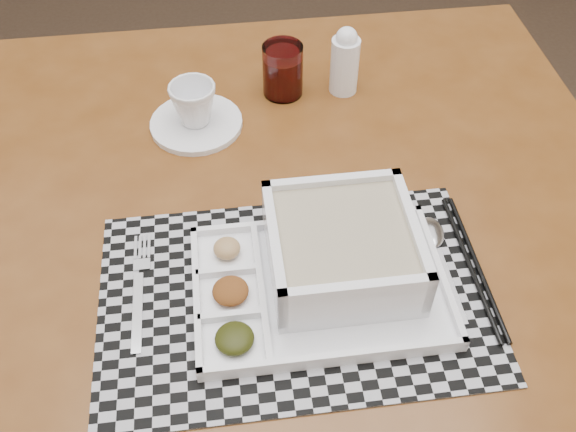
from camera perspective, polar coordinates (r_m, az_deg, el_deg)
The scene contains 11 objects.
floor at distance 1.91m, azimuth -11.92°, elevation -3.24°, with size 5.00×5.00×0.00m, color #322319.
dining_table at distance 0.97m, azimuth 0.07°, elevation -3.32°, with size 1.16×1.16×0.78m.
placemat at distance 0.83m, azimuth 0.57°, elevation -7.08°, with size 0.50×0.32×0.00m, color #ABAAB2.
serving_tray at distance 0.82m, azimuth 4.04°, elevation -3.93°, with size 0.35×0.27×0.09m.
fork at distance 0.85m, azimuth -12.92°, elevation -6.24°, with size 0.04×0.19×0.00m.
spoon at distance 0.90m, azimuth 12.83°, elevation -2.07°, with size 0.04×0.18×0.01m.
chopsticks at distance 0.88m, azimuth 16.18°, elevation -4.25°, with size 0.05×0.24×0.01m.
saucer at distance 1.06m, azimuth -8.15°, elevation 8.14°, with size 0.15×0.15×0.01m, color white.
cup at distance 1.04m, azimuth -8.38°, elevation 9.82°, with size 0.07×0.07×0.07m, color white.
juice_glass at distance 1.10m, azimuth -0.47°, elevation 12.68°, with size 0.07×0.07×0.09m.
creamer_bottle at distance 1.10m, azimuth 5.08°, elevation 13.55°, with size 0.05×0.05×0.12m.
Camera 1 is at (0.39, -1.17, 1.46)m, focal length 40.00 mm.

